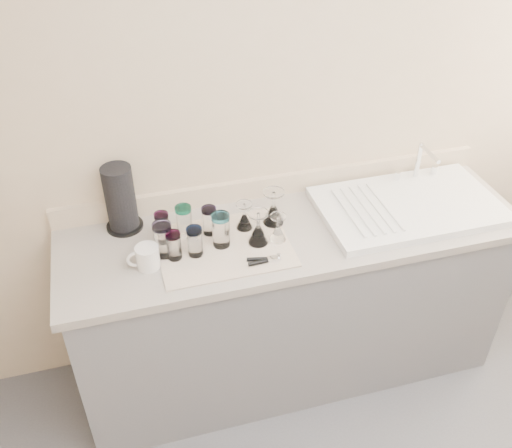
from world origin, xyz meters
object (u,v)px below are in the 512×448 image
object	(u,v)px
goblet_back_right	(273,212)
paper_towel_roll	(120,199)
goblet_front_left	(258,232)
can_opener	(264,260)
tumbler_blue	(195,241)
tumbler_purple	(209,220)
tumbler_cyan	(184,221)
goblet_front_right	(278,232)
tumbler_magenta	(174,245)
tumbler_lavender	(221,230)
tumbler_extra	(163,239)
tumbler_teal	(162,225)
goblet_back_left	(244,220)
white_mug	(147,257)
sink_unit	(408,205)

from	to	relation	value
goblet_back_right	paper_towel_roll	world-z (taller)	paper_towel_roll
goblet_back_right	paper_towel_roll	distance (m)	0.66
goblet_front_left	can_opener	xyz separation A→B (m)	(-0.01, -0.13, -0.04)
tumbler_blue	paper_towel_roll	distance (m)	0.39
tumbler_purple	tumbler_cyan	bearing A→B (deg)	169.18
goblet_front_right	tumbler_purple	bearing A→B (deg)	155.00
can_opener	paper_towel_roll	size ratio (longest dim) A/B	0.45
tumbler_magenta	tumbler_lavender	world-z (taller)	tumbler_lavender
can_opener	tumbler_extra	bearing A→B (deg)	157.64
tumbler_teal	tumbler_purple	xyz separation A→B (m)	(0.20, -0.02, 0.00)
tumbler_extra	goblet_front_right	xyz separation A→B (m)	(0.48, -0.03, -0.04)
goblet_back_left	goblet_back_right	xyz separation A→B (m)	(0.13, 0.00, 0.01)
tumbler_magenta	goblet_front_right	size ratio (longest dim) A/B	1.01
tumbler_blue	goblet_front_right	size ratio (longest dim) A/B	1.06
tumbler_purple	can_opener	xyz separation A→B (m)	(0.17, -0.25, -0.06)
goblet_front_left	tumbler_blue	bearing A→B (deg)	-178.62
tumbler_blue	white_mug	bearing A→B (deg)	-175.32
tumbler_teal	tumbler_extra	world-z (taller)	tumbler_extra
tumbler_teal	goblet_back_right	distance (m)	0.48
paper_towel_roll	sink_unit	bearing A→B (deg)	-9.46
tumbler_teal	goblet_front_right	distance (m)	0.49
tumbler_teal	tumbler_lavender	size ratio (longest dim) A/B	0.80
tumbler_teal	tumbler_purple	world-z (taller)	tumbler_purple
tumbler_extra	goblet_back_right	xyz separation A→B (m)	(0.49, 0.09, -0.02)
sink_unit	tumbler_magenta	world-z (taller)	sink_unit
tumbler_cyan	tumbler_blue	world-z (taller)	tumbler_cyan
sink_unit	goblet_back_left	xyz separation A→B (m)	(-0.76, 0.05, 0.03)
goblet_back_left	goblet_front_left	world-z (taller)	goblet_front_left
goblet_front_right	can_opener	bearing A→B (deg)	-127.89
can_opener	tumbler_blue	bearing A→B (deg)	154.43
tumbler_purple	sink_unit	bearing A→B (deg)	-3.78
sink_unit	tumbler_teal	world-z (taller)	sink_unit
tumbler_extra	white_mug	size ratio (longest dim) A/B	1.16
tumbler_extra	goblet_back_right	world-z (taller)	goblet_back_right
sink_unit	goblet_front_right	world-z (taller)	sink_unit
sink_unit	goblet_back_right	distance (m)	0.64
tumbler_teal	goblet_front_left	bearing A→B (deg)	-20.56
tumbler_teal	can_opener	distance (m)	0.46
goblet_back_left	white_mug	world-z (taller)	goblet_back_left
goblet_back_left	goblet_back_right	bearing A→B (deg)	1.20
paper_towel_roll	tumbler_magenta	bearing A→B (deg)	-57.20
tumbler_blue	white_mug	distance (m)	0.20
paper_towel_roll	goblet_back_right	bearing A→B (deg)	-13.59
tumbler_magenta	tumbler_lavender	bearing A→B (deg)	8.78
tumbler_blue	tumbler_extra	size ratio (longest dim) A/B	0.85
tumbler_purple	goblet_front_left	world-z (taller)	goblet_front_left
tumbler_cyan	white_mug	distance (m)	0.25
tumbler_cyan	goblet_front_left	size ratio (longest dim) A/B	0.91
tumbler_magenta	goblet_front_left	bearing A→B (deg)	0.87
tumbler_teal	goblet_front_left	distance (m)	0.41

